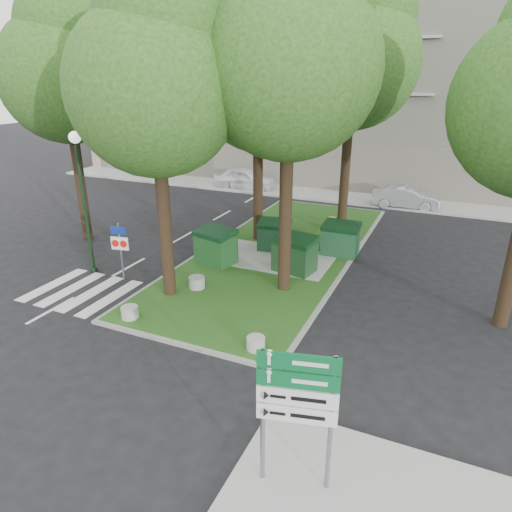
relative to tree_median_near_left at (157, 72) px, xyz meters
The scene contains 24 objects.
ground 7.88m from the tree_median_near_left, 61.12° to the right, with size 120.00×120.00×0.00m, color black.
median_island 9.27m from the tree_median_near_left, 70.64° to the left, with size 6.00×16.00×0.12m, color #1A4C15.
median_kerb 9.28m from the tree_median_near_left, 70.64° to the left, with size 6.30×16.30×0.10m, color gray.
building_sidewalk 17.57m from the tree_median_near_left, 84.94° to the left, with size 42.00×3.00×0.12m, color #999993.
zebra_crossing 7.75m from the tree_median_near_left, 155.64° to the right, with size 5.00×3.00×0.01m, color silver.
apartment_building 23.49m from the tree_median_near_left, 86.55° to the left, with size 41.00×12.00×16.00m, color tan.
tree_median_near_left is the anchor object (origin of this frame).
tree_median_near_right 4.09m from the tree_median_near_left, 29.74° to the left, with size 5.60×5.60×11.46m.
tree_median_mid 6.53m from the tree_median_near_left, 85.60° to the left, with size 4.80×4.80×9.99m.
tree_median_far 10.24m from the tree_median_near_left, 68.72° to the left, with size 5.80×5.80×11.93m.
tree_street_left 7.83m from the tree_median_near_left, 153.43° to the left, with size 5.40×5.40×11.00m.
dumpster_a 7.19m from the tree_median_near_left, 89.32° to the left, with size 1.79×1.46×1.46m.
dumpster_b 8.69m from the tree_median_near_left, 73.32° to the left, with size 1.60×1.27×1.33m.
dumpster_c 8.09m from the tree_median_near_left, 47.73° to the left, with size 1.74×1.37×1.45m.
dumpster_d 9.92m from the tree_median_near_left, 53.81° to the left, with size 1.52×1.07×1.41m.
bollard_left 7.31m from the tree_median_near_left, 96.52° to the right, with size 0.53×0.53×0.38m, color #A6A7A1.
bollard_right 8.38m from the tree_median_near_left, 26.65° to the right, with size 0.52×0.52×0.37m, color #A4A39E.
bollard_mid 7.05m from the tree_median_near_left, 50.99° to the left, with size 0.58×0.58×0.41m, color gray.
litter_bin 11.70m from the tree_median_near_left, 69.94° to the left, with size 0.39×0.39×0.69m, color #DDEF1C.
street_lamp 5.67m from the tree_median_near_left, behind, with size 0.43×0.43×5.40m.
traffic_sign_pole 6.36m from the tree_median_near_left, behind, with size 0.67×0.17×2.26m.
directional_sign 10.27m from the tree_median_near_left, 41.61° to the right, with size 1.39×0.39×2.85m.
car_white 17.62m from the tree_median_near_left, 106.45° to the left, with size 1.69×4.21×1.43m, color white.
car_silver 17.58m from the tree_median_near_left, 68.51° to the left, with size 1.33×3.81×1.26m, color #A8ACB0.
Camera 1 is at (7.12, -9.42, 7.24)m, focal length 32.00 mm.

